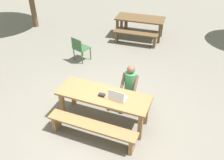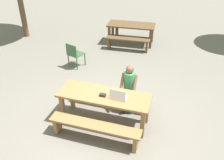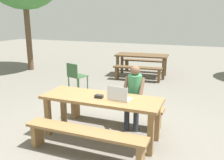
{
  "view_description": "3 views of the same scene",
  "coord_description": "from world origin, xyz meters",
  "px_view_note": "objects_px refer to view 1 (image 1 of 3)",
  "views": [
    {
      "loc": [
        1.7,
        -3.79,
        4.04
      ],
      "look_at": [
        0.1,
        0.25,
        1.01
      ],
      "focal_mm": 38.62,
      "sensor_mm": 36.0,
      "label": 1
    },
    {
      "loc": [
        1.48,
        -4.14,
        3.83
      ],
      "look_at": [
        0.1,
        0.25,
        1.01
      ],
      "focal_mm": 38.92,
      "sensor_mm": 36.0,
      "label": 2
    },
    {
      "loc": [
        1.63,
        -3.63,
        2.1
      ],
      "look_at": [
        0.1,
        0.25,
        1.01
      ],
      "focal_mm": 39.15,
      "sensor_mm": 36.0,
      "label": 3
    }
  ],
  "objects_px": {
    "picnic_table_mid": "(140,21)",
    "laptop": "(117,97)",
    "plastic_chair": "(80,48)",
    "picnic_table_front": "(104,98)",
    "person_seated": "(130,86)",
    "small_pouch": "(102,95)"
  },
  "relations": [
    {
      "from": "laptop",
      "to": "plastic_chair",
      "type": "distance_m",
      "value": 3.17
    },
    {
      "from": "laptop",
      "to": "plastic_chair",
      "type": "height_order",
      "value": "laptop"
    },
    {
      "from": "picnic_table_front",
      "to": "small_pouch",
      "type": "height_order",
      "value": "small_pouch"
    },
    {
      "from": "picnic_table_front",
      "to": "small_pouch",
      "type": "bearing_deg",
      "value": -101.77
    },
    {
      "from": "picnic_table_front",
      "to": "person_seated",
      "type": "bearing_deg",
      "value": 54.99
    },
    {
      "from": "plastic_chair",
      "to": "picnic_table_mid",
      "type": "xyz_separation_m",
      "value": [
        1.27,
        2.48,
        0.21
      ]
    },
    {
      "from": "person_seated",
      "to": "plastic_chair",
      "type": "distance_m",
      "value": 2.79
    },
    {
      "from": "picnic_table_mid",
      "to": "laptop",
      "type": "bearing_deg",
      "value": -83.61
    },
    {
      "from": "picnic_table_front",
      "to": "picnic_table_mid",
      "type": "xyz_separation_m",
      "value": [
        -0.53,
        4.76,
        0.02
      ]
    },
    {
      "from": "laptop",
      "to": "small_pouch",
      "type": "xyz_separation_m",
      "value": [
        -0.35,
        -0.02,
        -0.03
      ]
    },
    {
      "from": "plastic_chair",
      "to": "picnic_table_mid",
      "type": "bearing_deg",
      "value": -98.35
    },
    {
      "from": "small_pouch",
      "to": "picnic_table_mid",
      "type": "relative_size",
      "value": 0.07
    },
    {
      "from": "picnic_table_front",
      "to": "laptop",
      "type": "distance_m",
      "value": 0.39
    },
    {
      "from": "person_seated",
      "to": "picnic_table_mid",
      "type": "height_order",
      "value": "person_seated"
    },
    {
      "from": "laptop",
      "to": "person_seated",
      "type": "relative_size",
      "value": 0.31
    },
    {
      "from": "laptop",
      "to": "small_pouch",
      "type": "bearing_deg",
      "value": 7.7
    },
    {
      "from": "plastic_chair",
      "to": "picnic_table_mid",
      "type": "relative_size",
      "value": 0.44
    },
    {
      "from": "picnic_table_front",
      "to": "person_seated",
      "type": "distance_m",
      "value": 0.72
    },
    {
      "from": "person_seated",
      "to": "small_pouch",
      "type": "bearing_deg",
      "value": -123.2
    },
    {
      "from": "picnic_table_front",
      "to": "small_pouch",
      "type": "xyz_separation_m",
      "value": [
        -0.01,
        -0.06,
        0.14
      ]
    },
    {
      "from": "laptop",
      "to": "person_seated",
      "type": "bearing_deg",
      "value": -92.93
    },
    {
      "from": "picnic_table_front",
      "to": "plastic_chair",
      "type": "xyz_separation_m",
      "value": [
        -1.8,
        2.28,
        -0.19
      ]
    }
  ]
}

